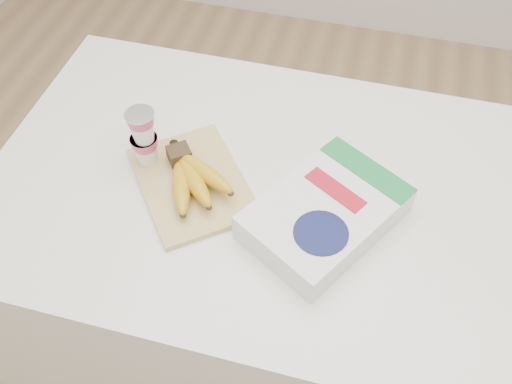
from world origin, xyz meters
TOP-DOWN VIEW (x-y plane):
  - room at (0.00, 0.00)m, footprint 4.00×4.00m
  - table at (0.00, 0.00)m, footprint 1.22×0.81m
  - cutting_board at (-0.15, -0.04)m, footprint 0.35×0.36m
  - bananas at (-0.14, -0.05)m, footprint 0.19×0.20m
  - yogurt_stack at (-0.26, -0.01)m, footprint 0.07×0.06m
  - cereal_box at (0.15, -0.07)m, footprint 0.35×0.38m

SIDE VIEW (x-z plane):
  - table at x=0.00m, z-range 0.00..0.91m
  - cutting_board at x=-0.15m, z-range 0.91..0.93m
  - cereal_box at x=0.15m, z-range 0.91..0.98m
  - bananas at x=-0.14m, z-range 0.92..0.98m
  - yogurt_stack at x=-0.26m, z-range 0.93..1.08m
  - room at x=0.00m, z-range -0.65..3.35m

